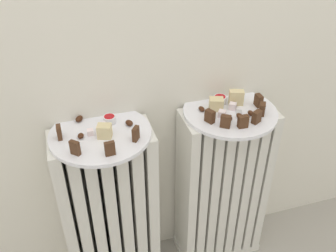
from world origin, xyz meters
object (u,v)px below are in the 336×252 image
Objects in this scene: plate_left at (100,134)px; jam_bowl_right at (220,99)px; radiator_left at (110,213)px; radiator_right at (222,189)px; plate_right at (230,112)px; jam_bowl_left at (109,119)px; fork at (239,117)px.

jam_bowl_right reaches higher than plate_left.
jam_bowl_right is at bearing 7.23° from radiator_left.
plate_right is (-0.00, 0.00, 0.35)m from radiator_right.
radiator_right is 0.35m from plate_right.
jam_bowl_right reaches higher than jam_bowl_left.
plate_left is 0.06m from jam_bowl_left.
radiator_right is 0.36m from fork.
plate_right is (0.43, 0.00, 0.00)m from plate_left.
radiator_right is (0.43, 0.00, 0.00)m from radiator_left.
jam_bowl_right is (-0.02, 0.05, 0.37)m from radiator_right.
fork reaches higher than radiator_right.
jam_bowl_right is (-0.02, 0.05, 0.02)m from plate_right.
fork is (0.44, -0.05, 0.01)m from plate_left.
fork reaches higher than plate_left.
jam_bowl_left is (-0.39, 0.04, 0.37)m from radiator_right.
fork is (0.01, -0.05, 0.01)m from plate_right.
radiator_left is 0.55m from plate_right.
jam_bowl_left is 0.38m from jam_bowl_right.
radiator_left is 0.55m from jam_bowl_right.
jam_bowl_left reaches higher than radiator_left.
jam_bowl_right reaches higher than fork.
jam_bowl_right reaches higher than radiator_left.
radiator_left is 15.24× the size of jam_bowl_right.
fork is at bearing -79.12° from plate_right.
radiator_left is 6.84× the size of fork.
fork is (0.40, -0.09, -0.01)m from jam_bowl_left.
jam_bowl_left reaches higher than fork.
jam_bowl_right is at bearing 103.63° from fork.
fork is at bearing -79.12° from radiator_right.
plate_right is 7.96× the size of jam_bowl_left.
radiator_left is at bearing -180.00° from radiator_right.
plate_right is 7.04× the size of jam_bowl_right.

